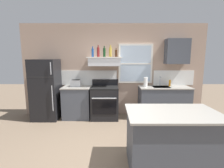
{
  "coord_description": "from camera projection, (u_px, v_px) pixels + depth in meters",
  "views": [
    {
      "loc": [
        -0.04,
        -2.68,
        1.72
      ],
      "look_at": [
        -0.05,
        1.2,
        1.1
      ],
      "focal_mm": 26.24,
      "sensor_mm": 36.0,
      "label": 1
    }
  ],
  "objects": [
    {
      "name": "bottle_brown_stout",
      "position": [
        116.0,
        53.0,
        4.52
      ],
      "size": [
        0.06,
        0.06,
        0.24
      ],
      "color": "#381E0F",
      "rests_on": "range_hood_shelf"
    },
    {
      "name": "counter_left_of_stove",
      "position": [
        77.0,
        102.0,
        4.72
      ],
      "size": [
        0.79,
        0.63,
        0.91
      ],
      "color": "#474C56",
      "rests_on": "ground_plane"
    },
    {
      "name": "range_hood_shelf",
      "position": [
        105.0,
        61.0,
        4.59
      ],
      "size": [
        0.96,
        0.52,
        0.24
      ],
      "color": "silver"
    },
    {
      "name": "ground_plane",
      "position": [
        115.0,
        155.0,
        2.92
      ],
      "size": [
        16.0,
        16.0,
        0.0
      ],
      "primitive_type": "plane",
      "color": "#7A6651"
    },
    {
      "name": "dish_soap_bottle",
      "position": [
        170.0,
        83.0,
        4.73
      ],
      "size": [
        0.06,
        0.06,
        0.18
      ],
      "primitive_type": "cylinder",
      "color": "orange",
      "rests_on": "counter_right_with_sink"
    },
    {
      "name": "bottle_dark_green_wine",
      "position": [
        105.0,
        52.0,
        4.55
      ],
      "size": [
        0.07,
        0.07,
        0.3
      ],
      "color": "#143819",
      "rests_on": "range_hood_shelf"
    },
    {
      "name": "upper_cabinet_right",
      "position": [
        177.0,
        51.0,
        4.63
      ],
      "size": [
        0.64,
        0.32,
        0.7
      ],
      "color": "#474C56"
    },
    {
      "name": "toaster",
      "position": [
        76.0,
        83.0,
        4.68
      ],
      "size": [
        0.3,
        0.2,
        0.19
      ],
      "color": "silver",
      "rests_on": "counter_left_of_stove"
    },
    {
      "name": "bottle_champagne_gold_foil",
      "position": [
        111.0,
        52.0,
        4.59
      ],
      "size": [
        0.08,
        0.08,
        0.33
      ],
      "color": "#B29333",
      "rests_on": "range_hood_shelf"
    },
    {
      "name": "kitchen_island",
      "position": [
        172.0,
        140.0,
        2.55
      ],
      "size": [
        1.4,
        0.9,
        0.91
      ],
      "color": "#474C56",
      "rests_on": "ground_plane"
    },
    {
      "name": "bottle_red_label_wine",
      "position": [
        99.0,
        52.0,
        4.5
      ],
      "size": [
        0.07,
        0.07,
        0.32
      ],
      "color": "maroon",
      "rests_on": "range_hood_shelf"
    },
    {
      "name": "counter_right_with_sink",
      "position": [
        164.0,
        102.0,
        4.72
      ],
      "size": [
        1.43,
        0.63,
        0.91
      ],
      "color": "#474C56",
      "rests_on": "ground_plane"
    },
    {
      "name": "bottle_blue_liqueur",
      "position": [
        93.0,
        53.0,
        4.53
      ],
      "size": [
        0.07,
        0.07,
        0.29
      ],
      "color": "#1E478C",
      "rests_on": "range_hood_shelf"
    },
    {
      "name": "back_wall",
      "position": [
        115.0,
        70.0,
        4.9
      ],
      "size": [
        5.4,
        0.11,
        2.7
      ],
      "color": "tan",
      "rests_on": "ground_plane"
    },
    {
      "name": "paper_towel_roll",
      "position": [
        146.0,
        82.0,
        4.63
      ],
      "size": [
        0.11,
        0.11,
        0.27
      ],
      "primitive_type": "cylinder",
      "color": "white",
      "rests_on": "counter_right_with_sink"
    },
    {
      "name": "stove_range",
      "position": [
        105.0,
        102.0,
        4.68
      ],
      "size": [
        0.76,
        0.69,
        1.09
      ],
      "color": "black",
      "rests_on": "ground_plane"
    },
    {
      "name": "refrigerator",
      "position": [
        46.0,
        89.0,
        4.6
      ],
      "size": [
        0.7,
        0.72,
        1.68
      ],
      "color": "black",
      "rests_on": "ground_plane"
    },
    {
      "name": "sink_faucet",
      "position": [
        161.0,
        80.0,
        4.71
      ],
      "size": [
        0.03,
        0.17,
        0.28
      ],
      "color": "silver",
      "rests_on": "counter_right_with_sink"
    }
  ]
}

